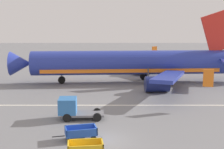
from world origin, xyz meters
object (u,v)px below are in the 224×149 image
baggage_cart_nearest (84,148)px  airplane (135,63)px  baggage_cart_second_in_row (80,133)px  service_truck_beside_carts (72,108)px

baggage_cart_nearest → airplane: bearing=77.9°
baggage_cart_nearest → baggage_cart_second_in_row: size_ratio=1.00×
service_truck_beside_carts → baggage_cart_second_in_row: bearing=-76.1°
airplane → baggage_cart_nearest: airplane is taller
airplane → baggage_cart_nearest: bearing=-102.1°
airplane → baggage_cart_second_in_row: size_ratio=10.39×
service_truck_beside_carts → airplane: bearing=67.0°
airplane → baggage_cart_second_in_row: (-6.31, -23.25, -2.45)m
baggage_cart_nearest → service_truck_beside_carts: size_ratio=0.81×
airplane → baggage_cart_second_in_row: 24.22m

